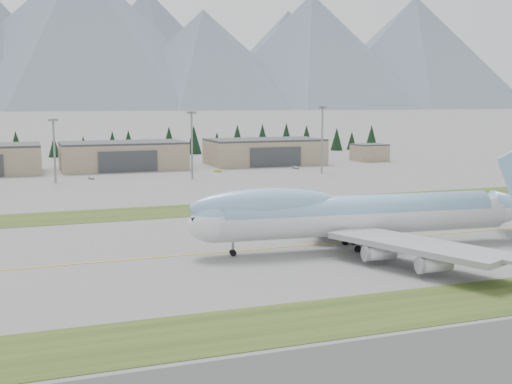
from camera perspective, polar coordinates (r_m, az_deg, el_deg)
name	(u,v)px	position (r m, az deg, el deg)	size (l,w,h in m)	color
ground	(320,244)	(121.27, 5.74, -4.63)	(7000.00, 7000.00, 0.00)	slate
grass_strip_near	(444,303)	(89.68, 16.39, -9.49)	(400.00, 14.00, 0.08)	#2A3F16
grass_strip_far	(244,207)	(162.27, -1.11, -1.37)	(400.00, 18.00, 0.08)	#2A3F16
taxiway_line_main	(320,244)	(121.27, 5.74, -4.63)	(400.00, 0.40, 0.02)	gold
boeing_747_freighter	(360,214)	(117.79, 9.25, -1.96)	(72.32, 62.13, 19.03)	silver
hangar_center	(123,155)	(259.97, -11.74, 3.21)	(48.00, 26.60, 10.80)	gray
hangar_right	(265,151)	(274.83, 0.77, 3.63)	(48.00, 26.60, 10.80)	gray
control_shed	(370,152)	(294.54, 10.06, 3.49)	(14.00, 12.00, 7.60)	gray
floodlight_masts	(97,134)	(218.09, -13.91, 5.00)	(157.34, 8.38, 24.78)	gray
service_vehicle_a	(91,179)	(227.76, -14.44, 1.10)	(1.24, 3.06, 1.04)	silver
service_vehicle_b	(218,172)	(243.93, -3.39, 1.78)	(1.09, 3.11, 1.02)	gold
service_vehicle_c	(296,169)	(256.10, 3.55, 2.08)	(1.49, 3.68, 1.07)	#ADADB2
conifer_belt	(135,142)	(323.71, -10.73, 4.43)	(277.86, 15.42, 15.62)	black
mountain_ridge_rear	(81,49)	(3026.43, -15.26, 12.18)	(4467.04, 1068.40, 534.20)	#4F586A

